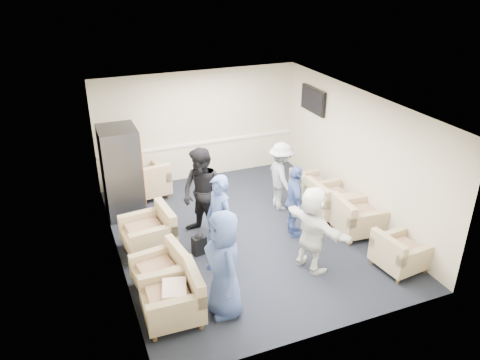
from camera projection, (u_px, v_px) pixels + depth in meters
name	position (u px, v px, depth m)	size (l,w,h in m)	color
floor	(246.00, 234.00, 9.46)	(6.00, 6.00, 0.00)	black
ceiling	(247.00, 104.00, 8.31)	(6.00, 6.00, 0.00)	silver
back_wall	(199.00, 126.00, 11.40)	(5.00, 0.02, 2.70)	beige
front_wall	(330.00, 258.00, 6.37)	(5.00, 0.02, 2.70)	beige
left_wall	(112.00, 196.00, 8.04)	(0.02, 6.00, 2.70)	beige
right_wall	(357.00, 155.00, 9.73)	(0.02, 6.00, 2.70)	beige
chair_rail	(200.00, 143.00, 11.58)	(4.98, 0.04, 0.06)	white
tv	(313.00, 100.00, 10.91)	(0.10, 1.00, 0.58)	black
armchair_left_near	(176.00, 300.00, 7.10)	(0.89, 0.89, 0.70)	tan
armchair_left_mid	(163.00, 272.00, 7.78)	(0.91, 0.91, 0.64)	tan
armchair_left_far	(151.00, 233.00, 8.82)	(0.98, 0.98, 0.71)	tan
armchair_right_near	(398.00, 254.00, 8.26)	(0.86, 0.86, 0.62)	tan
armchair_right_midnear	(355.00, 218.00, 9.34)	(0.91, 0.91, 0.69)	tan
armchair_right_midfar	(328.00, 201.00, 10.01)	(0.88, 0.88, 0.69)	tan
armchair_right_far	(310.00, 188.00, 10.65)	(0.81, 0.81, 0.61)	tan
armchair_corner	(148.00, 182.00, 10.79)	(1.04, 1.04, 0.73)	tan
vending_machine	(122.00, 172.00, 9.87)	(0.79, 0.92, 1.94)	#4E4E56
backpack	(199.00, 243.00, 8.75)	(0.28, 0.22, 0.43)	black
pillow	(174.00, 290.00, 7.02)	(0.47, 0.36, 0.14)	white
person_front_left	(224.00, 264.00, 7.02)	(0.86, 0.56, 1.77)	#425A9F
person_mid_left	(219.00, 221.00, 8.21)	(0.63, 0.41, 1.73)	#425A9F
person_back_left	(202.00, 194.00, 9.01)	(0.90, 0.70, 1.86)	black
person_back_right	(281.00, 176.00, 10.14)	(0.99, 0.57, 1.53)	beige
person_mid_right	(294.00, 202.00, 9.11)	(0.88, 0.36, 1.50)	#425A9F
person_front_right	(313.00, 229.00, 8.10)	(1.48, 0.47, 1.60)	white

